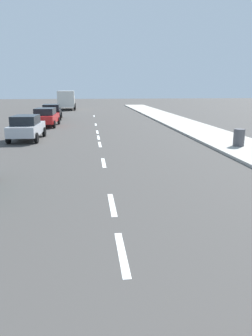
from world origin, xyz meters
TOP-DOWN VIEW (x-y plane):
  - ground_plane at (0.00, 20.00)m, footprint 160.00×160.00m
  - sidewalk_strip at (7.90, 22.00)m, footprint 3.60×80.00m
  - lane_stripe_2 at (0.00, 8.10)m, footprint 0.16×1.80m
  - lane_stripe_3 at (0.00, 10.84)m, footprint 0.16×1.80m
  - lane_stripe_4 at (0.00, 16.03)m, footprint 0.16×1.80m
  - lane_stripe_5 at (0.00, 20.72)m, footprint 0.16×1.80m
  - lane_stripe_6 at (0.00, 23.39)m, footprint 0.16×1.80m
  - lane_stripe_7 at (0.00, 26.10)m, footprint 0.16×1.80m
  - lane_stripe_8 at (0.00, 31.08)m, footprint 0.16×1.80m
  - lane_stripe_9 at (0.00, 40.00)m, footprint 0.16×1.80m
  - parked_car_silver at (-4.57, 22.94)m, footprint 1.97×4.02m
  - parked_car_red at (-4.31, 30.27)m, footprint 2.10×4.30m
  - parked_car_black at (-4.53, 36.71)m, footprint 2.20×4.49m
  - delivery_truck at (-3.94, 51.64)m, footprint 2.83×6.31m
  - trash_bin_far at (7.56, 18.58)m, footprint 0.60×0.60m

SIDE VIEW (x-z plane):
  - ground_plane at x=0.00m, z-range 0.00..0.00m
  - lane_stripe_2 at x=0.00m, z-range 0.00..0.01m
  - lane_stripe_3 at x=0.00m, z-range 0.00..0.01m
  - lane_stripe_4 at x=0.00m, z-range 0.00..0.01m
  - lane_stripe_5 at x=0.00m, z-range 0.00..0.01m
  - lane_stripe_6 at x=0.00m, z-range 0.00..0.01m
  - lane_stripe_7 at x=0.00m, z-range 0.00..0.01m
  - lane_stripe_8 at x=0.00m, z-range 0.00..0.01m
  - lane_stripe_9 at x=0.00m, z-range 0.00..0.01m
  - sidewalk_strip at x=7.90m, z-range 0.00..0.14m
  - trash_bin_far at x=7.56m, z-range 0.14..1.08m
  - parked_car_silver at x=-4.57m, z-range 0.05..1.62m
  - parked_car_red at x=-4.31m, z-range 0.05..1.62m
  - parked_car_black at x=-4.53m, z-range 0.06..1.63m
  - delivery_truck at x=-3.94m, z-range 0.10..2.90m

